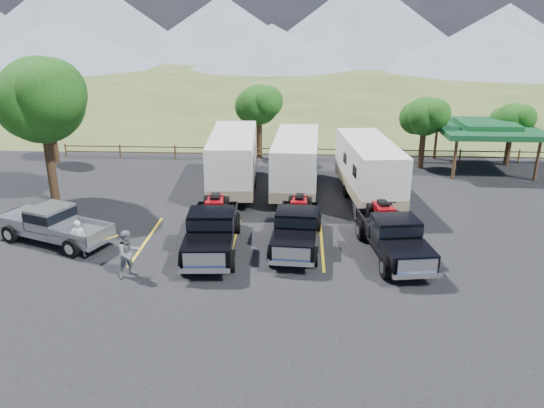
# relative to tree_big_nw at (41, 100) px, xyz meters

# --- Properties ---
(ground) EXTENTS (320.00, 320.00, 0.00)m
(ground) POSITION_rel_tree_big_nw_xyz_m (12.55, -9.03, -5.60)
(ground) COLOR #3C4D20
(ground) RESTS_ON ground
(asphalt_lot) EXTENTS (44.00, 34.00, 0.04)m
(asphalt_lot) POSITION_rel_tree_big_nw_xyz_m (12.55, -6.03, -5.58)
(asphalt_lot) COLOR black
(asphalt_lot) RESTS_ON ground
(stall_lines) EXTENTS (12.12, 5.50, 0.01)m
(stall_lines) POSITION_rel_tree_big_nw_xyz_m (12.55, -5.03, -5.55)
(stall_lines) COLOR gold
(stall_lines) RESTS_ON asphalt_lot
(tree_big_nw) EXTENTS (5.54, 5.18, 7.84)m
(tree_big_nw) POSITION_rel_tree_big_nw_xyz_m (0.00, 0.00, 0.00)
(tree_big_nw) COLOR #312113
(tree_big_nw) RESTS_ON ground
(tree_ne_a) EXTENTS (3.11, 2.92, 4.76)m
(tree_ne_a) POSITION_rel_tree_big_nw_xyz_m (21.52, 7.99, -2.11)
(tree_ne_a) COLOR #312113
(tree_ne_a) RESTS_ON ground
(tree_ne_b) EXTENTS (2.77, 2.59, 4.27)m
(tree_ne_b) POSITION_rel_tree_big_nw_xyz_m (27.52, 8.99, -2.47)
(tree_ne_b) COLOR #312113
(tree_ne_b) RESTS_ON ground
(tree_north) EXTENTS (3.46, 3.24, 5.25)m
(tree_north) POSITION_rel_tree_big_nw_xyz_m (10.52, 9.99, -1.76)
(tree_north) COLOR #312113
(tree_north) RESTS_ON ground
(tree_nw_small) EXTENTS (2.59, 2.43, 3.85)m
(tree_nw_small) POSITION_rel_tree_big_nw_xyz_m (-3.48, 7.99, -2.81)
(tree_nw_small) COLOR #312113
(tree_nw_small) RESTS_ON ground
(rail_fence) EXTENTS (36.12, 0.12, 1.00)m
(rail_fence) POSITION_rel_tree_big_nw_xyz_m (14.55, 9.47, -4.99)
(rail_fence) COLOR brown
(rail_fence) RESTS_ON ground
(pavilion) EXTENTS (6.20, 6.20, 3.22)m
(pavilion) POSITION_rel_tree_big_nw_xyz_m (25.55, 7.97, -2.81)
(pavilion) COLOR brown
(pavilion) RESTS_ON ground
(mountain_range) EXTENTS (209.00, 71.00, 20.00)m
(mountain_range) POSITION_rel_tree_big_nw_xyz_m (4.92, 96.95, 2.28)
(mountain_range) COLOR slate
(mountain_range) RESTS_ON ground
(rig_left) EXTENTS (2.52, 6.36, 2.09)m
(rig_left) POSITION_rel_tree_big_nw_xyz_m (9.74, -5.78, -4.55)
(rig_left) COLOR black
(rig_left) RESTS_ON asphalt_lot
(rig_center) EXTENTS (2.34, 5.93, 1.95)m
(rig_center) POSITION_rel_tree_big_nw_xyz_m (13.41, -5.13, -4.62)
(rig_center) COLOR black
(rig_center) RESTS_ON asphalt_lot
(rig_right) EXTENTS (2.78, 6.15, 1.98)m
(rig_right) POSITION_rel_tree_big_nw_xyz_m (17.51, -5.91, -4.60)
(rig_right) COLOR black
(rig_right) RESTS_ON asphalt_lot
(trailer_left) EXTENTS (2.95, 9.63, 3.34)m
(trailer_left) POSITION_rel_tree_big_nw_xyz_m (9.62, 2.58, -3.81)
(trailer_left) COLOR white
(trailer_left) RESTS_ON asphalt_lot
(trailer_center) EXTENTS (2.70, 9.31, 3.23)m
(trailer_center) POSITION_rel_tree_big_nw_xyz_m (13.26, 2.44, -3.86)
(trailer_center) COLOR white
(trailer_center) RESTS_ON asphalt_lot
(trailer_right) EXTENTS (3.26, 9.36, 3.24)m
(trailer_right) POSITION_rel_tree_big_nw_xyz_m (17.28, 1.43, -3.86)
(trailer_right) COLOR white
(trailer_right) RESTS_ON asphalt_lot
(pickup_silver) EXTENTS (5.93, 3.75, 1.70)m
(pickup_silver) POSITION_rel_tree_big_nw_xyz_m (2.54, -5.48, -4.67)
(pickup_silver) COLOR gray
(pickup_silver) RESTS_ON asphalt_lot
(person_a) EXTENTS (0.65, 0.48, 1.64)m
(person_a) POSITION_rel_tree_big_nw_xyz_m (4.22, -6.84, -4.73)
(person_a) COLOR silver
(person_a) RESTS_ON asphalt_lot
(person_b) EXTENTS (1.18, 1.17, 1.93)m
(person_b) POSITION_rel_tree_big_nw_xyz_m (6.89, -8.47, -4.59)
(person_b) COLOR slate
(person_b) RESTS_ON asphalt_lot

